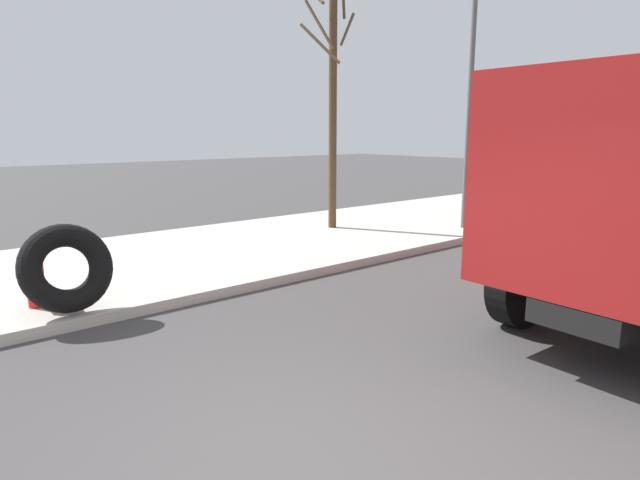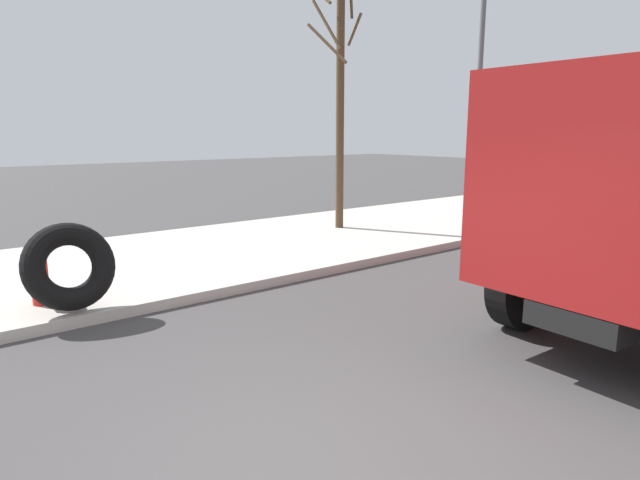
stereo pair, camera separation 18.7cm
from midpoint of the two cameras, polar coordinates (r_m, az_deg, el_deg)
ground_plane at (r=4.26m, az=-0.53°, el=-22.86°), size 80.00×80.00×0.00m
sidewalk_curb at (r=9.80m, az=-24.85°, el=-3.40°), size 36.00×5.00×0.15m
fire_hydrant at (r=7.95m, az=-26.87°, el=-3.18°), size 0.25×0.57×0.78m
loose_tire at (r=7.47m, az=-24.25°, el=-2.55°), size 1.14×0.67×1.16m
bare_tree at (r=12.71m, az=2.47°, el=14.56°), size 1.19×1.35×5.57m
street_light_pole at (r=13.12m, az=16.64°, el=12.38°), size 0.12×0.12×5.16m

